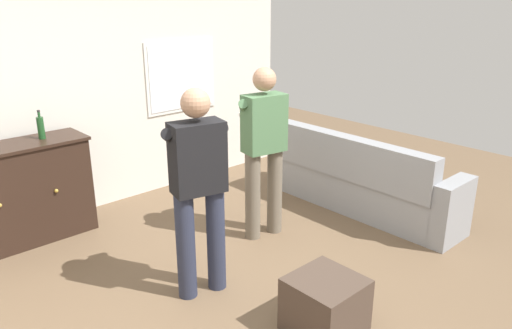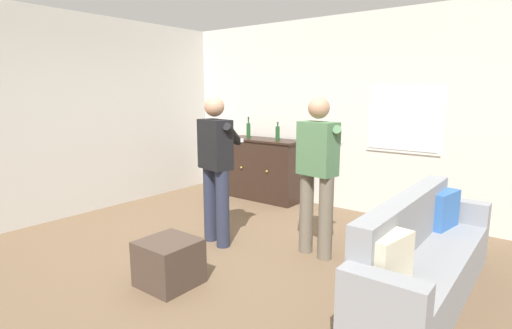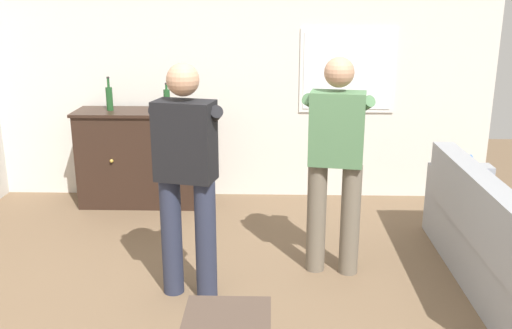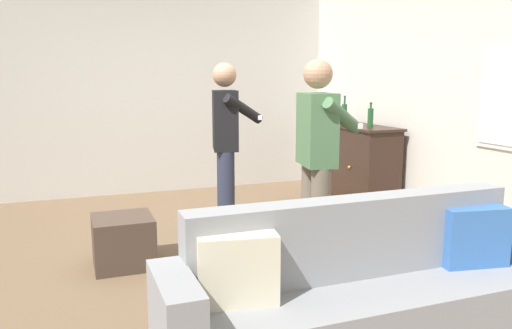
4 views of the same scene
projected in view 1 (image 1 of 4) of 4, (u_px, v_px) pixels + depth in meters
The scene contains 8 objects.
ground at pixel (262, 299), 3.99m from camera, with size 10.40×10.40×0.00m, color brown.
wall_back_with_window at pixel (96, 82), 5.39m from camera, with size 5.20×0.15×2.80m.
couch at pixel (357, 181), 5.52m from camera, with size 0.57×2.34×0.88m.
sideboard_cabinet at pixel (21, 194), 4.77m from camera, with size 1.31×0.49×0.99m.
bottle_liquor_amber at pixel (41, 127), 4.76m from camera, with size 0.06×0.06×0.28m.
ottoman at pixel (325, 305), 3.57m from camera, with size 0.48×0.48×0.42m, color #47382D.
person_standing_left at pixel (198, 184), 3.81m from camera, with size 0.54×0.51×1.68m.
person_standing_right at pixel (263, 145), 4.77m from camera, with size 0.55×0.50×1.68m.
Camera 1 is at (-2.35, -2.47, 2.34)m, focal length 35.00 mm.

